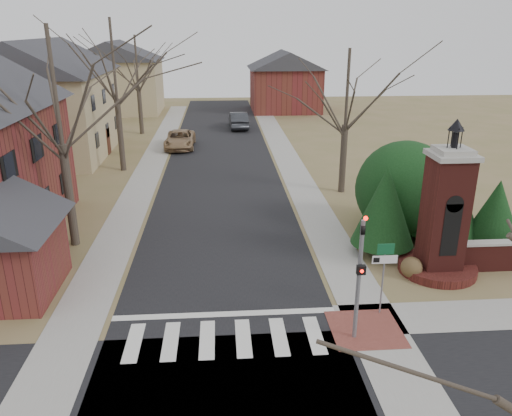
{
  "coord_description": "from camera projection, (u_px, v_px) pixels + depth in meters",
  "views": [
    {
      "loc": [
        -0.01,
        -13.29,
        9.79
      ],
      "look_at": [
        1.4,
        6.0,
        2.7
      ],
      "focal_mm": 35.0,
      "sensor_mm": 36.0,
      "label": 1
    }
  ],
  "objects": [
    {
      "name": "bare_tree_1",
      "position": [
        113.0,
        54.0,
        33.17
      ],
      "size": [
        8.4,
        8.4,
        11.64
      ],
      "color": "#473D33",
      "rests_on": "ground"
    },
    {
      "name": "pickup_truck",
      "position": [
        180.0,
        139.0,
        42.23
      ],
      "size": [
        2.45,
        5.21,
        1.44
      ],
      "primitive_type": "imported",
      "rotation": [
        0.0,
        0.0,
        -0.01
      ],
      "color": "#9A7954",
      "rests_on": "ground"
    },
    {
      "name": "dry_shrub_left",
      "position": [
        412.0,
        267.0,
        20.49
      ],
      "size": [
        0.89,
        0.89,
        0.89
      ],
      "primitive_type": "sphere",
      "color": "brown",
      "rests_on": "ground"
    },
    {
      "name": "traffic_signal_pole",
      "position": [
        360.0,
        268.0,
        15.75
      ],
      "size": [
        0.28,
        0.41,
        4.5
      ],
      "color": "slate",
      "rests_on": "ground"
    },
    {
      "name": "evergreen_far",
      "position": [
        496.0,
        209.0,
        22.75
      ],
      "size": [
        2.4,
        2.4,
        3.3
      ],
      "color": "#473D33",
      "rests_on": "ground"
    },
    {
      "name": "stop_bar",
      "position": [
        225.0,
        314.0,
        17.96
      ],
      "size": [
        8.0,
        0.35,
        0.02
      ],
      "primitive_type": "cube",
      "color": "silver",
      "rests_on": "ground"
    },
    {
      "name": "house_stucco_left",
      "position": [
        44.0,
        97.0,
        38.58
      ],
      "size": [
        9.8,
        12.8,
        9.28
      ],
      "color": "tan",
      "rests_on": "ground"
    },
    {
      "name": "dry_shrub_right",
      "position": [
        448.0,
        268.0,
        20.64
      ],
      "size": [
        0.67,
        0.67,
        0.67
      ],
      "primitive_type": "sphere",
      "color": "brown",
      "rests_on": "ground"
    },
    {
      "name": "bare_tree_0",
      "position": [
        53.0,
        78.0,
        21.11
      ],
      "size": [
        8.05,
        8.05,
        11.15
      ],
      "color": "#473D33",
      "rests_on": "ground"
    },
    {
      "name": "distant_car",
      "position": [
        238.0,
        120.0,
        50.3
      ],
      "size": [
        1.94,
        5.07,
        1.65
      ],
      "primitive_type": "imported",
      "rotation": [
        0.0,
        0.0,
        3.18
      ],
      "color": "#2F3136",
      "rests_on": "ground"
    },
    {
      "name": "house_distant_right",
      "position": [
        285.0,
        80.0,
        60.04
      ],
      "size": [
        8.8,
        8.8,
        7.3
      ],
      "color": "maroon",
      "rests_on": "ground"
    },
    {
      "name": "bare_tree_3",
      "position": [
        348.0,
        82.0,
        29.0
      ],
      "size": [
        7.0,
        7.0,
        9.7
      ],
      "color": "#473D33",
      "rests_on": "ground"
    },
    {
      "name": "crosswalk_zone",
      "position": [
        225.0,
        339.0,
        16.56
      ],
      "size": [
        8.0,
        2.2,
        0.02
      ],
      "primitive_type": "cube",
      "color": "silver",
      "rests_on": "ground"
    },
    {
      "name": "sidewalk_left",
      "position": [
        149.0,
        169.0,
        36.05
      ],
      "size": [
        2.0,
        60.0,
        0.02
      ],
      "primitive_type": "cube",
      "color": "gray",
      "rests_on": "ground"
    },
    {
      "name": "evergreen_mid",
      "position": [
        446.0,
        189.0,
        23.31
      ],
      "size": [
        3.4,
        3.4,
        4.7
      ],
      "color": "#473D33",
      "rests_on": "ground"
    },
    {
      "name": "evergreen_mass",
      "position": [
        405.0,
        185.0,
        24.5
      ],
      "size": [
        4.8,
        4.8,
        4.8
      ],
      "primitive_type": "sphere",
      "color": "black",
      "rests_on": "ground"
    },
    {
      "name": "evergreen_near",
      "position": [
        385.0,
        206.0,
        22.07
      ],
      "size": [
        2.8,
        2.8,
        4.1
      ],
      "color": "#473D33",
      "rests_on": "ground"
    },
    {
      "name": "bare_tree_2",
      "position": [
        136.0,
        58.0,
        45.65
      ],
      "size": [
        7.35,
        7.35,
        10.19
      ],
      "color": "#473D33",
      "rests_on": "ground"
    },
    {
      "name": "brick_gate_monument",
      "position": [
        443.0,
        224.0,
        20.36
      ],
      "size": [
        3.2,
        3.2,
        6.47
      ],
      "color": "#561E19",
      "rests_on": "ground"
    },
    {
      "name": "sidewalk_right_main",
      "position": [
        291.0,
        167.0,
        36.76
      ],
      "size": [
        2.0,
        60.0,
        0.02
      ],
      "primitive_type": "cube",
      "color": "gray",
      "rests_on": "ground"
    },
    {
      "name": "curb_apron",
      "position": [
        365.0,
        329.0,
        17.07
      ],
      "size": [
        2.4,
        2.4,
        0.02
      ],
      "primitive_type": "cube",
      "color": "brown",
      "rests_on": "ground"
    },
    {
      "name": "ground",
      "position": [
        226.0,
        354.0,
        15.81
      ],
      "size": [
        120.0,
        120.0,
        0.0
      ],
      "primitive_type": "plane",
      "color": "brown",
      "rests_on": "ground"
    },
    {
      "name": "house_distant_left",
      "position": [
        116.0,
        76.0,
        58.47
      ],
      "size": [
        10.8,
        8.8,
        8.53
      ],
      "color": "tan",
      "rests_on": "ground"
    },
    {
      "name": "sign_post",
      "position": [
        384.0,
        265.0,
        17.38
      ],
      "size": [
        0.9,
        0.07,
        2.75
      ],
      "color": "slate",
      "rests_on": "ground"
    },
    {
      "name": "main_street",
      "position": [
        221.0,
        168.0,
        36.41
      ],
      "size": [
        8.0,
        70.0,
        0.01
      ],
      "primitive_type": "cube",
      "color": "black",
      "rests_on": "ground"
    }
  ]
}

